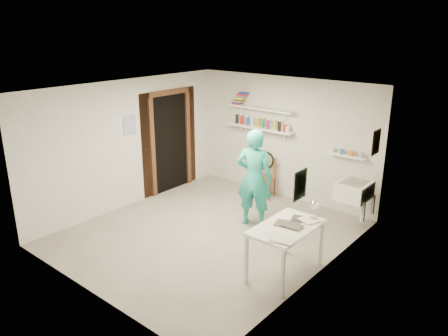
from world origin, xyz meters
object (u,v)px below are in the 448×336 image
Objects in this scene: man at (254,178)px; work_table at (285,250)px; desk_lamp at (315,205)px; wall_clock at (265,160)px; belfast_sink at (354,190)px; wooden_chair at (265,177)px.

man is 1.56× the size of work_table.
work_table is at bearing -112.42° from desk_lamp.
wall_clock is 2.25× the size of desk_lamp.
desk_lamp is at bearing 67.58° from work_table.
work_table is at bearing -93.24° from belfast_sink.
belfast_sink is 0.55× the size of work_table.
belfast_sink is at bearing 9.14° from wall_clock.
belfast_sink is 0.72× the size of wooden_chair.
man is 1.69m from work_table.
desk_lamp reaches higher than wooden_chair.
man is (-1.38, -0.94, 0.15)m from belfast_sink.
wall_clock reaches higher than work_table.
wall_clock is at bearing 150.74° from desk_lamp.
desk_lamp is (1.38, -0.77, -0.19)m from wall_clock.
desk_lamp reaches higher than belfast_sink.
desk_lamp reaches higher than work_table.
man reaches higher than desk_lamp.
belfast_sink is 1.68m from man.
belfast_sink is at bearing -165.92° from man.
desk_lamp is at bearing 138.72° from man.
man is at bearing 158.73° from desk_lamp.
wall_clock is (0.08, 0.21, 0.28)m from man.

